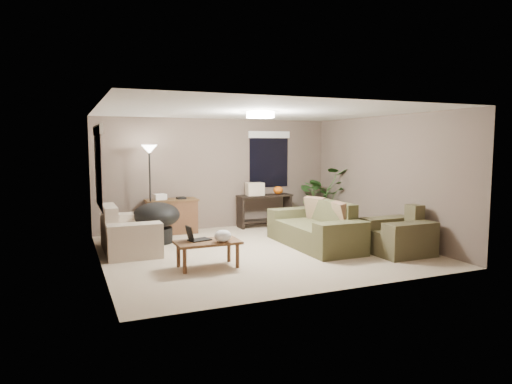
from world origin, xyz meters
name	(u,v)px	position (x,y,z in m)	size (l,w,h in m)	color
room_shell	(260,182)	(0.00, 0.00, 1.25)	(5.50, 5.50, 5.50)	#C0A98F
main_sofa	(316,230)	(1.13, -0.06, 0.29)	(0.95, 2.20, 0.85)	#4A492C
throw_pillows	(328,211)	(1.38, -0.06, 0.65)	(0.39, 1.39, 0.47)	#8C7251
loveseat	(128,235)	(-2.22, 0.87, 0.30)	(0.90, 1.60, 0.85)	beige
armchair	(398,237)	(2.15, -1.16, 0.30)	(0.95, 1.00, 0.85)	brown
coffee_table	(208,245)	(-1.21, -0.73, 0.36)	(1.00, 0.55, 0.42)	brown
laptop	(195,237)	(-1.38, -0.63, 0.48)	(0.40, 0.31, 0.24)	black
plastic_bag	(223,236)	(-1.01, -0.88, 0.51)	(0.27, 0.24, 0.19)	white
desk	(172,216)	(-1.13, 2.19, 0.38)	(1.10, 0.50, 0.75)	brown
desk_papers	(164,197)	(-1.29, 2.18, 0.80)	(0.68, 0.29, 0.12)	silver
console_table	(265,208)	(1.06, 2.18, 0.44)	(1.30, 0.40, 0.75)	black
pumpkin	(278,190)	(1.41, 2.18, 0.84)	(0.23, 0.23, 0.19)	orange
cardboard_box	(255,189)	(0.81, 2.18, 0.90)	(0.39, 0.29, 0.29)	beige
papasan_chair	(157,219)	(-1.61, 1.38, 0.47)	(1.02, 1.02, 0.80)	black
floor_lamp	(149,160)	(-1.61, 1.99, 1.60)	(0.32, 0.32, 1.91)	black
ceiling_fixture	(260,115)	(0.00, 0.00, 2.44)	(0.50, 0.50, 0.10)	white
houseplant	(322,203)	(2.39, 1.81, 0.54)	(1.25, 1.39, 1.09)	#2D5923
cat_scratching_post	(351,225)	(2.38, 0.59, 0.21)	(0.32, 0.32, 0.50)	tan
window_left	(98,153)	(-2.73, 0.30, 1.78)	(0.05, 1.56, 1.33)	black
window_back	(269,150)	(1.30, 2.48, 1.79)	(1.06, 0.05, 1.33)	black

